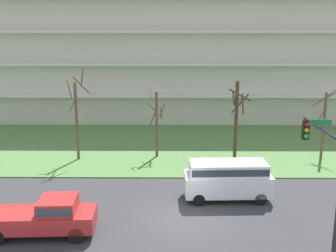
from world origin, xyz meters
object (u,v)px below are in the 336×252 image
at_px(tree_far_left, 77,116).
at_px(tree_center, 237,118).
at_px(van_white_near_left, 228,177).
at_px(tree_right, 324,122).
at_px(pickup_red_center_left, 45,216).
at_px(tree_left, 157,122).
at_px(traffic_signal_mast, 325,175).

xyz_separation_m(tree_far_left, tree_center, (12.35, -0.19, -0.09)).
relative_size(tree_far_left, van_white_near_left, 1.39).
distance_m(tree_right, pickup_red_center_left, 22.18).
bearing_deg(tree_right, tree_far_left, -178.80).
bearing_deg(tree_right, tree_center, -175.15).
bearing_deg(tree_left, tree_right, -1.70).
height_order(tree_left, tree_right, tree_right).
xyz_separation_m(van_white_near_left, traffic_signal_mast, (2.79, -7.61, 2.99)).
bearing_deg(van_white_near_left, tree_center, -104.43).
height_order(pickup_red_center_left, traffic_signal_mast, traffic_signal_mast).
height_order(tree_center, van_white_near_left, tree_center).
height_order(tree_right, van_white_near_left, tree_right).
relative_size(tree_center, tree_right, 1.07).
distance_m(tree_center, tree_right, 6.97).
bearing_deg(van_white_near_left, tree_left, -63.34).
bearing_deg(tree_right, pickup_red_center_left, -145.69).
bearing_deg(tree_right, van_white_near_left, -137.03).
xyz_separation_m(tree_left, van_white_near_left, (4.58, -8.35, -1.54)).
xyz_separation_m(tree_center, pickup_red_center_left, (-11.31, -11.86, -2.47)).
height_order(tree_left, pickup_red_center_left, tree_left).
xyz_separation_m(tree_center, van_white_near_left, (-1.61, -7.37, -2.10)).
bearing_deg(tree_far_left, tree_right, 1.20).
distance_m(tree_far_left, traffic_signal_mast, 20.34).
distance_m(tree_far_left, van_white_near_left, 13.31).
xyz_separation_m(tree_right, pickup_red_center_left, (-18.24, -12.45, -2.02)).
bearing_deg(tree_far_left, tree_center, -0.86).
bearing_deg(traffic_signal_mast, van_white_near_left, 110.14).
bearing_deg(pickup_red_center_left, traffic_signal_mast, -17.02).
bearing_deg(van_white_near_left, tree_far_left, -37.24).
bearing_deg(tree_center, pickup_red_center_left, -133.64).
distance_m(tree_far_left, tree_center, 12.35).
bearing_deg(pickup_red_center_left, tree_right, 31.30).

